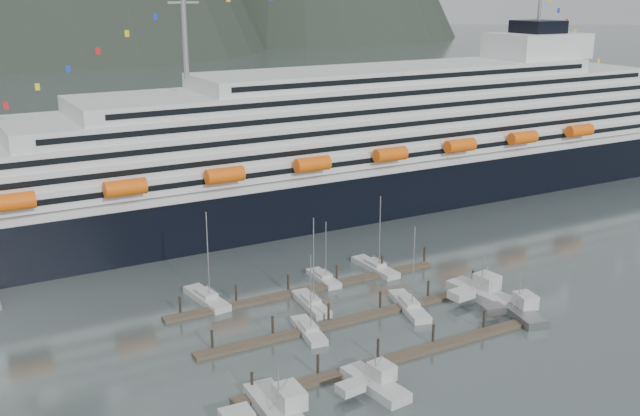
# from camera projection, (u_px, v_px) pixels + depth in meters

# --- Properties ---
(ground) EXTENTS (1600.00, 1600.00, 0.00)m
(ground) POSITION_uv_depth(u_px,v_px,m) (390.00, 322.00, 109.33)
(ground) COLOR #485455
(ground) RESTS_ON ground
(cruise_ship) EXTENTS (210.00, 30.40, 50.30)m
(cruise_ship) POSITION_uv_depth(u_px,v_px,m) (363.00, 151.00, 165.98)
(cruise_ship) COLOR black
(cruise_ship) RESTS_ON ground
(dock_near) EXTENTS (48.18, 2.28, 3.20)m
(dock_near) POSITION_uv_depth(u_px,v_px,m) (402.00, 355.00, 98.61)
(dock_near) COLOR #453A2C
(dock_near) RESTS_ON ground
(dock_mid) EXTENTS (48.18, 2.28, 3.20)m
(dock_mid) POSITION_uv_depth(u_px,v_px,m) (350.00, 319.00, 109.50)
(dock_mid) COLOR #453A2C
(dock_mid) RESTS_ON ground
(dock_far) EXTENTS (48.18, 2.28, 3.20)m
(dock_far) POSITION_uv_depth(u_px,v_px,m) (308.00, 289.00, 120.38)
(dock_far) COLOR #453A2C
(dock_far) RESTS_ON ground
(sailboat_b) EXTENTS (3.64, 10.35, 14.94)m
(sailboat_b) POSITION_uv_depth(u_px,v_px,m) (311.00, 304.00, 114.41)
(sailboat_b) COLOR #B4B4B4
(sailboat_b) RESTS_ON ground
(sailboat_c) EXTENTS (3.80, 9.37, 12.49)m
(sailboat_c) POSITION_uv_depth(u_px,v_px,m) (309.00, 331.00, 105.43)
(sailboat_c) COLOR #B4B4B4
(sailboat_c) RESTS_ON ground
(sailboat_d) EXTENTS (5.45, 11.77, 13.99)m
(sailboat_d) POSITION_uv_depth(u_px,v_px,m) (409.00, 307.00, 113.48)
(sailboat_d) COLOR #B4B4B4
(sailboat_d) RESTS_ON ground
(sailboat_e) EXTENTS (4.01, 11.18, 15.33)m
(sailboat_e) POSITION_uv_depth(u_px,v_px,m) (207.00, 299.00, 116.24)
(sailboat_e) COLOR #B4B4B4
(sailboat_e) RESTS_ON ground
(sailboat_f) EXTENTS (2.90, 8.69, 10.96)m
(sailboat_f) POSITION_uv_depth(u_px,v_px,m) (323.00, 279.00, 124.41)
(sailboat_f) COLOR #B4B4B4
(sailboat_f) RESTS_ON ground
(sailboat_g) EXTENTS (3.07, 11.17, 13.96)m
(sailboat_g) POSITION_uv_depth(u_px,v_px,m) (375.00, 268.00, 129.26)
(sailboat_g) COLOR #B4B4B4
(sailboat_g) RESTS_ON ground
(trawler_a) EXTENTS (9.70, 13.45, 7.31)m
(trawler_a) POSITION_uv_depth(u_px,v_px,m) (278.00, 411.00, 84.54)
(trawler_a) COLOR #B4B4B4
(trawler_a) RESTS_ON ground
(trawler_b) EXTENTS (7.85, 10.29, 6.46)m
(trawler_b) POSITION_uv_depth(u_px,v_px,m) (374.00, 383.00, 90.65)
(trawler_b) COLOR #B4B4B4
(trawler_b) RESTS_ON ground
(trawler_d) EXTENTS (8.89, 11.79, 6.73)m
(trawler_d) POSITION_uv_depth(u_px,v_px,m) (517.00, 310.00, 111.31)
(trawler_d) COLOR gray
(trawler_d) RESTS_ON ground
(trawler_e) EXTENTS (9.27, 12.15, 7.69)m
(trawler_e) POSITION_uv_depth(u_px,v_px,m) (481.00, 292.00, 117.40)
(trawler_e) COLOR #B4B4B4
(trawler_e) RESTS_ON ground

